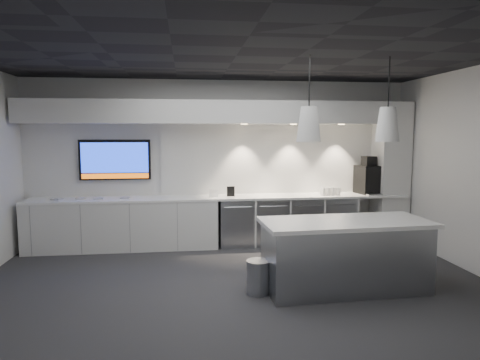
{
  "coord_description": "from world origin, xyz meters",
  "views": [
    {
      "loc": [
        -0.64,
        -5.43,
        2.06
      ],
      "look_at": [
        0.19,
        1.1,
        1.32
      ],
      "focal_mm": 32.0,
      "sensor_mm": 36.0,
      "label": 1
    }
  ],
  "objects": [
    {
      "name": "floor",
      "position": [
        0.0,
        0.0,
        0.0
      ],
      "size": [
        7.0,
        7.0,
        0.0
      ],
      "primitive_type": "plane",
      "color": "#2D2D2F",
      "rests_on": "ground"
    },
    {
      "name": "ceiling",
      "position": [
        0.0,
        0.0,
        3.0
      ],
      "size": [
        7.0,
        7.0,
        0.0
      ],
      "primitive_type": "plane",
      "rotation": [
        3.14,
        0.0,
        0.0
      ],
      "color": "black",
      "rests_on": "wall_back"
    },
    {
      "name": "wall_back",
      "position": [
        0.0,
        2.5,
        1.5
      ],
      "size": [
        7.0,
        0.0,
        7.0
      ],
      "primitive_type": "plane",
      "rotation": [
        1.57,
        0.0,
        0.0
      ],
      "color": "silver",
      "rests_on": "floor"
    },
    {
      "name": "wall_front",
      "position": [
        0.0,
        -2.5,
        1.5
      ],
      "size": [
        7.0,
        0.0,
        7.0
      ],
      "primitive_type": "plane",
      "rotation": [
        -1.57,
        0.0,
        0.0
      ],
      "color": "silver",
      "rests_on": "floor"
    },
    {
      "name": "back_counter",
      "position": [
        0.0,
        2.17,
        0.88
      ],
      "size": [
        6.8,
        0.65,
        0.04
      ],
      "primitive_type": "cube",
      "color": "white",
      "rests_on": "left_base_cabinets"
    },
    {
      "name": "left_base_cabinets",
      "position": [
        -1.75,
        2.17,
        0.43
      ],
      "size": [
        3.3,
        0.63,
        0.86
      ],
      "primitive_type": "cube",
      "color": "silver",
      "rests_on": "floor"
    },
    {
      "name": "fridge_unit_a",
      "position": [
        0.25,
        2.17,
        0.42
      ],
      "size": [
        0.6,
        0.61,
        0.85
      ],
      "primitive_type": "cube",
      "color": "gray",
      "rests_on": "floor"
    },
    {
      "name": "fridge_unit_b",
      "position": [
        0.88,
        2.17,
        0.42
      ],
      "size": [
        0.6,
        0.61,
        0.85
      ],
      "primitive_type": "cube",
      "color": "gray",
      "rests_on": "floor"
    },
    {
      "name": "fridge_unit_c",
      "position": [
        1.51,
        2.17,
        0.42
      ],
      "size": [
        0.6,
        0.61,
        0.85
      ],
      "primitive_type": "cube",
      "color": "gray",
      "rests_on": "floor"
    },
    {
      "name": "fridge_unit_d",
      "position": [
        2.14,
        2.17,
        0.42
      ],
      "size": [
        0.6,
        0.61,
        0.85
      ],
      "primitive_type": "cube",
      "color": "gray",
      "rests_on": "floor"
    },
    {
      "name": "backsplash",
      "position": [
        1.2,
        2.48,
        1.55
      ],
      "size": [
        4.6,
        0.03,
        1.3
      ],
      "primitive_type": "cube",
      "color": "silver",
      "rests_on": "wall_back"
    },
    {
      "name": "soffit",
      "position": [
        0.0,
        2.2,
        2.4
      ],
      "size": [
        6.9,
        0.6,
        0.4
      ],
      "primitive_type": "cube",
      "color": "silver",
      "rests_on": "wall_back"
    },
    {
      "name": "column",
      "position": [
        3.2,
        2.2,
        1.3
      ],
      "size": [
        0.55,
        0.55,
        2.6
      ],
      "primitive_type": "cube",
      "color": "silver",
      "rests_on": "floor"
    },
    {
      "name": "wall_tv",
      "position": [
        -1.9,
        2.45,
        1.56
      ],
      "size": [
        1.25,
        0.07,
        0.72
      ],
      "color": "black",
      "rests_on": "wall_back"
    },
    {
      "name": "island",
      "position": [
        1.4,
        -0.22,
        0.46
      ],
      "size": [
        2.21,
        1.03,
        0.92
      ],
      "rotation": [
        0.0,
        0.0,
        0.04
      ],
      "color": "gray",
      "rests_on": "floor"
    },
    {
      "name": "bin",
      "position": [
        0.26,
        -0.23,
        0.22
      ],
      "size": [
        0.39,
        0.39,
        0.43
      ],
      "primitive_type": "cylinder",
      "rotation": [
        0.0,
        0.0,
        0.3
      ],
      "color": "gray",
      "rests_on": "floor"
    },
    {
      "name": "coffee_machine",
      "position": [
        2.77,
        2.2,
        1.19
      ],
      "size": [
        0.44,
        0.6,
        0.7
      ],
      "rotation": [
        0.0,
        0.0,
        0.15
      ],
      "color": "black",
      "rests_on": "back_counter"
    },
    {
      "name": "sign_black",
      "position": [
        0.16,
        2.17,
        0.99
      ],
      "size": [
        0.14,
        0.03,
        0.18
      ],
      "primitive_type": "cube",
      "rotation": [
        0.0,
        0.0,
        0.04
      ],
      "color": "black",
      "rests_on": "back_counter"
    },
    {
      "name": "sign_white",
      "position": [
        -0.16,
        2.11,
        0.97
      ],
      "size": [
        0.18,
        0.08,
        0.14
      ],
      "primitive_type": "cube",
      "rotation": [
        0.0,
        0.0,
        0.34
      ],
      "color": "white",
      "rests_on": "back_counter"
    },
    {
      "name": "cup_cluster",
      "position": [
        1.99,
        2.09,
        0.97
      ],
      "size": [
        0.36,
        0.17,
        0.14
      ],
      "primitive_type": null,
      "color": "silver",
      "rests_on": "back_counter"
    },
    {
      "name": "tray_a",
      "position": [
        -2.85,
        2.15,
        0.91
      ],
      "size": [
        0.2,
        0.2,
        0.02
      ],
      "primitive_type": "cube",
      "rotation": [
        0.0,
        0.0,
        -0.27
      ],
      "color": "#ABABAB",
      "rests_on": "back_counter"
    },
    {
      "name": "tray_b",
      "position": [
        -2.46,
        2.17,
        0.91
      ],
      "size": [
        0.2,
        0.2,
        0.02
      ],
      "primitive_type": "cube",
      "rotation": [
        0.0,
        0.0,
        0.32
      ],
      "color": "#ABABAB",
      "rests_on": "back_counter"
    },
    {
      "name": "tray_c",
      "position": [
        -2.15,
        2.14,
        0.91
      ],
      "size": [
        0.18,
        0.18,
        0.02
      ],
      "primitive_type": "cube",
      "rotation": [
        0.0,
        0.0,
        0.12
      ],
      "color": "#ABABAB",
      "rests_on": "back_counter"
    },
    {
      "name": "tray_d",
      "position": [
        -1.71,
        2.17,
        0.91
      ],
      "size": [
        0.16,
        0.16,
        0.02
      ],
      "primitive_type": "cube",
      "rotation": [
        0.0,
        0.0,
        -0.02
      ],
      "color": "#ABABAB",
      "rests_on": "back_counter"
    },
    {
      "name": "pendant_left",
      "position": [
        0.88,
        -0.22,
        2.15
      ],
      "size": [
        0.31,
        0.31,
        1.14
      ],
      "color": "silver",
      "rests_on": "ceiling"
    },
    {
      "name": "pendant_right",
      "position": [
        1.92,
        -0.22,
        2.15
      ],
      "size": [
        0.31,
        0.31,
        1.14
      ],
      "color": "silver",
      "rests_on": "ceiling"
    }
  ]
}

